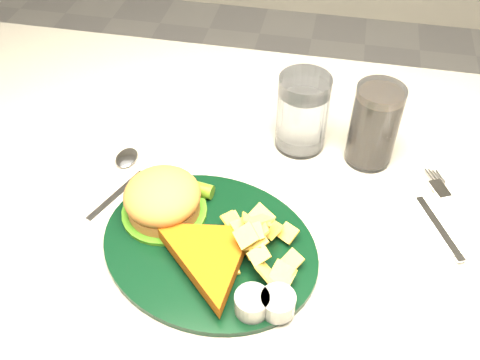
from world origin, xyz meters
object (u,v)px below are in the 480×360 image
(cola_glass, at_px, (374,126))
(fork_napkin, at_px, (439,223))
(table, at_px, (236,324))
(dinner_plate, at_px, (209,233))
(water_glass, at_px, (302,113))

(cola_glass, xyz_separation_m, fork_napkin, (0.10, -0.12, -0.06))
(table, relative_size, cola_glass, 9.01)
(table, relative_size, dinner_plate, 3.99)
(table, height_order, fork_napkin, fork_napkin)
(fork_napkin, bearing_deg, cola_glass, 104.19)
(table, bearing_deg, water_glass, 59.45)
(dinner_plate, bearing_deg, water_glass, 87.55)
(dinner_plate, distance_m, cola_glass, 0.30)
(cola_glass, relative_size, fork_napkin, 0.86)
(water_glass, height_order, cola_glass, cola_glass)
(water_glass, bearing_deg, dinner_plate, -111.30)
(dinner_plate, height_order, fork_napkin, dinner_plate)
(water_glass, xyz_separation_m, cola_glass, (0.11, -0.01, 0.00))
(table, xyz_separation_m, cola_glass, (0.19, 0.12, 0.44))
(dinner_plate, xyz_separation_m, fork_napkin, (0.31, 0.10, -0.03))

